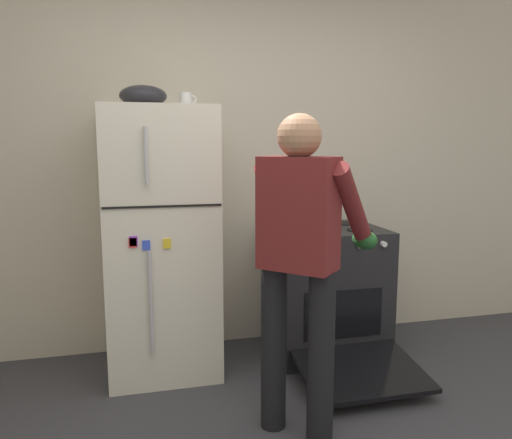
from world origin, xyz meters
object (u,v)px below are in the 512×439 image
red_pot (307,220)px  refrigerator (161,242)px  person_cook (301,248)px  coffee_mug (186,100)px  mixing_bowl (143,96)px  stove_range (326,291)px

red_pot → refrigerator: bearing=177.1°
refrigerator → red_pot: 0.97m
refrigerator → person_cook: refrigerator is taller
coffee_mug → red_pot: bearing=-7.3°
red_pot → person_cook: bearing=-111.6°
person_cook → mixing_bowl: size_ratio=5.62×
refrigerator → mixing_bowl: mixing_bowl is taller
refrigerator → coffee_mug: size_ratio=15.01×
stove_range → coffee_mug: bearing=175.9°
red_pot → mixing_bowl: 1.32m
person_cook → red_pot: bearing=68.4°
coffee_mug → mixing_bowl: mixing_bowl is taller
coffee_mug → mixing_bowl: size_ratio=0.39×
refrigerator → coffee_mug: coffee_mug is taller
red_pot → mixing_bowl: mixing_bowl is taller
refrigerator → stove_range: size_ratio=1.40×
stove_range → refrigerator: bearing=179.1°
red_pot → mixing_bowl: bearing=177.3°
coffee_mug → mixing_bowl: (-0.26, -0.05, 0.02)m
stove_range → mixing_bowl: bearing=179.2°
mixing_bowl → person_cook: bearing=-52.3°
refrigerator → coffee_mug: bearing=15.4°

